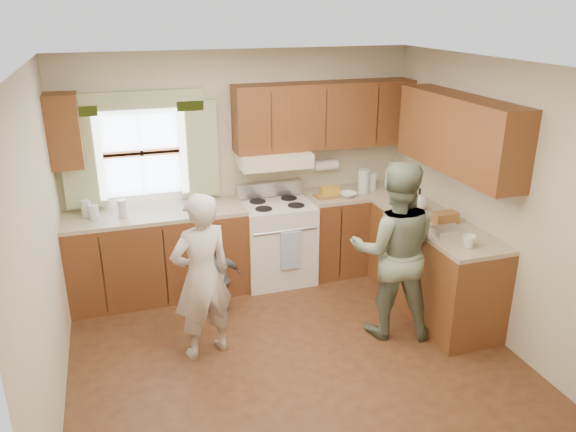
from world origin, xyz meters
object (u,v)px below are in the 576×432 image
object	(u,v)px
child	(220,279)
woman_left	(202,277)
woman_right	(394,251)
stove	(277,240)

from	to	relation	value
child	woman_left	bearing A→B (deg)	53.45
woman_left	woman_right	bearing A→B (deg)	157.58
stove	woman_right	distance (m)	1.59
stove	child	xyz separation A→B (m)	(-0.76, -0.59, -0.08)
stove	woman_left	world-z (taller)	woman_left
stove	woman_left	size ratio (longest dim) A/B	0.71
woman_right	child	bearing A→B (deg)	-7.77
stove	child	size ratio (longest dim) A/B	1.39
woman_left	stove	bearing A→B (deg)	-147.11
stove	woman_left	distance (m)	1.61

